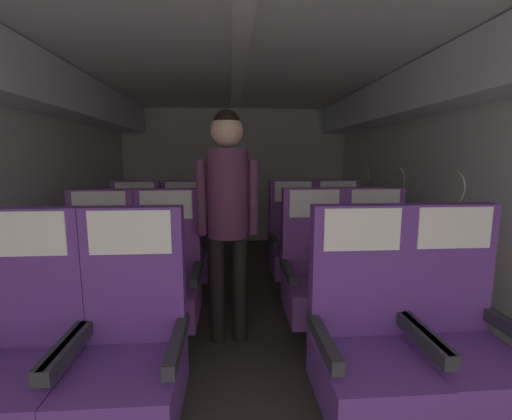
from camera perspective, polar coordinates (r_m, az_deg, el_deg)
ground at (r=2.93m, az=-2.40°, el=-18.39°), size 3.71×5.92×0.02m
fuselage_shell at (r=2.87m, az=-2.74°, el=13.13°), size 3.59×5.57×2.13m
seat_a_left_window at (r=1.90m, az=-34.52°, el=-19.74°), size 0.49×0.52×1.11m
seat_a_left_aisle at (r=1.72m, az=-20.31°, el=-21.68°), size 0.49×0.52×1.11m
seat_a_right_aisle at (r=1.97m, az=30.78°, el=-18.42°), size 0.49×0.52×1.11m
seat_a_right_window at (r=1.76m, az=17.80°, el=-20.92°), size 0.49×0.52×1.11m
seat_b_left_window at (r=2.64m, az=-24.75°, el=-11.08°), size 0.49×0.52×1.11m
seat_b_left_aisle at (r=2.52m, az=-14.74°, el=-11.46°), size 0.49×0.52×1.11m
seat_b_right_aisle at (r=2.69m, az=19.62°, el=-10.38°), size 0.49×0.52×1.11m
seat_b_right_window at (r=2.54m, az=9.99°, el=-11.11°), size 0.49×0.52×1.11m
seat_c_left_window at (r=3.44m, az=-19.59°, el=-6.22°), size 0.49×0.52×1.11m
seat_c_left_aisle at (r=3.35m, az=-11.76°, el=-6.28°), size 0.49×0.52×1.11m
seat_c_right_aisle at (r=3.49m, az=13.74°, el=-5.73°), size 0.49×0.52×1.11m
seat_c_right_window at (r=3.37m, az=6.39°, el=-6.06°), size 0.49×0.52×1.11m
flight_attendant at (r=2.37m, az=-4.76°, el=1.26°), size 0.43×0.28×1.64m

